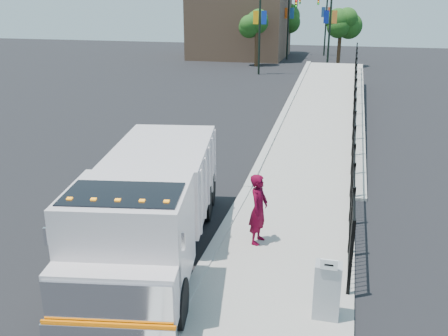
# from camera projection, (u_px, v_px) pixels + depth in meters

# --- Properties ---
(ground) EXTENTS (120.00, 120.00, 0.00)m
(ground) POSITION_uv_depth(u_px,v_px,m) (219.00, 241.00, 14.06)
(ground) COLOR black
(ground) RESTS_ON ground
(sidewalk) EXTENTS (3.55, 12.00, 0.12)m
(sidewalk) POSITION_uv_depth(u_px,v_px,m) (277.00, 286.00, 11.77)
(sidewalk) COLOR #9E998E
(sidewalk) RESTS_ON ground
(curb) EXTENTS (0.30, 12.00, 0.16)m
(curb) POSITION_uv_depth(u_px,v_px,m) (199.00, 275.00, 12.21)
(curb) COLOR #ADAAA3
(curb) RESTS_ON ground
(ramp) EXTENTS (3.95, 24.06, 3.19)m
(ramp) POSITION_uv_depth(u_px,v_px,m) (327.00, 118.00, 28.24)
(ramp) COLOR #9E998E
(ramp) RESTS_ON ground
(iron_fence) EXTENTS (0.10, 28.00, 1.80)m
(iron_fence) POSITION_uv_depth(u_px,v_px,m) (354.00, 120.00, 23.95)
(iron_fence) COLOR black
(iron_fence) RESTS_ON ground
(truck) EXTENTS (3.95, 8.48, 2.79)m
(truck) POSITION_uv_depth(u_px,v_px,m) (150.00, 203.00, 12.69)
(truck) COLOR black
(truck) RESTS_ON ground
(worker) EXTENTS (0.59, 0.79, 1.97)m
(worker) POSITION_uv_depth(u_px,v_px,m) (259.00, 209.00, 13.46)
(worker) COLOR #55031B
(worker) RESTS_ON sidewalk
(utility_cabinet) EXTENTS (0.55, 0.40, 1.25)m
(utility_cabinet) POSITION_uv_depth(u_px,v_px,m) (327.00, 291.00, 10.38)
(utility_cabinet) COLOR gray
(utility_cabinet) RESTS_ON sidewalk
(arrow_sign) EXTENTS (0.35, 0.04, 0.22)m
(arrow_sign) POSITION_uv_depth(u_px,v_px,m) (329.00, 265.00, 9.94)
(arrow_sign) COLOR white
(arrow_sign) RESTS_ON utility_cabinet
(light_pole_0) EXTENTS (3.77, 0.22, 8.00)m
(light_pole_0) POSITION_uv_depth(u_px,v_px,m) (263.00, 23.00, 42.34)
(light_pole_0) COLOR black
(light_pole_0) RESTS_ON ground
(light_pole_1) EXTENTS (3.78, 0.22, 8.00)m
(light_pole_1) POSITION_uv_depth(u_px,v_px,m) (326.00, 22.00, 43.51)
(light_pole_1) COLOR black
(light_pole_1) RESTS_ON ground
(light_pole_2) EXTENTS (3.77, 0.22, 8.00)m
(light_pole_2) POSITION_uv_depth(u_px,v_px,m) (291.00, 17.00, 52.74)
(light_pole_2) COLOR black
(light_pole_2) RESTS_ON ground
(light_pole_3) EXTENTS (3.77, 0.22, 8.00)m
(light_pole_3) POSITION_uv_depth(u_px,v_px,m) (324.00, 16.00, 56.20)
(light_pole_3) COLOR black
(light_pole_3) RESTS_ON ground
(tree_0) EXTENTS (2.28, 2.28, 5.14)m
(tree_0) POSITION_uv_depth(u_px,v_px,m) (257.00, 25.00, 47.60)
(tree_0) COLOR #382314
(tree_0) RESTS_ON ground
(tree_1) EXTENTS (2.27, 2.27, 5.14)m
(tree_1) POSITION_uv_depth(u_px,v_px,m) (341.00, 25.00, 47.39)
(tree_1) COLOR #382314
(tree_1) RESTS_ON ground
(tree_2) EXTENTS (3.10, 3.10, 5.55)m
(tree_2) POSITION_uv_depth(u_px,v_px,m) (287.00, 19.00, 58.57)
(tree_2) COLOR #382314
(tree_2) RESTS_ON ground
(building) EXTENTS (10.00, 10.00, 8.00)m
(building) POSITION_uv_depth(u_px,v_px,m) (241.00, 20.00, 55.15)
(building) COLOR #8C664C
(building) RESTS_ON ground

